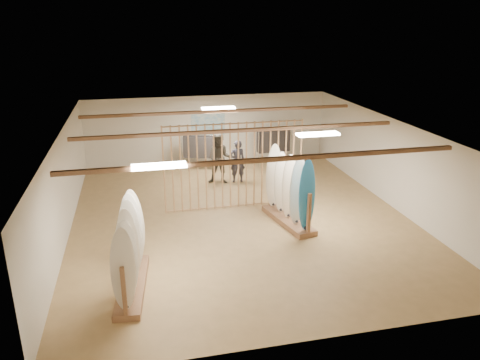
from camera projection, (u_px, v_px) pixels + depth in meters
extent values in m
plane|color=tan|center=(240.00, 217.00, 14.42)|extent=(12.00, 12.00, 0.00)
plane|color=gray|center=(240.00, 128.00, 13.49)|extent=(12.00, 12.00, 0.00)
plane|color=silver|center=(208.00, 129.00, 19.48)|extent=(12.00, 0.00, 12.00)
plane|color=silver|center=(314.00, 276.00, 8.43)|extent=(12.00, 0.00, 12.00)
plane|color=silver|center=(64.00, 186.00, 12.91)|extent=(0.00, 12.00, 12.00)
plane|color=silver|center=(392.00, 163.00, 15.00)|extent=(0.00, 12.00, 12.00)
cube|color=#8B5F3F|center=(240.00, 130.00, 13.52)|extent=(9.50, 6.12, 0.10)
cube|color=white|center=(240.00, 130.00, 13.51)|extent=(1.20, 0.35, 0.06)
cylinder|color=tan|center=(164.00, 171.00, 14.23)|extent=(0.05, 0.05, 2.78)
cylinder|color=tan|center=(172.00, 170.00, 14.29)|extent=(0.05, 0.05, 2.78)
cylinder|color=tan|center=(181.00, 169.00, 14.34)|extent=(0.05, 0.05, 2.78)
cylinder|color=tan|center=(189.00, 169.00, 14.39)|extent=(0.05, 0.05, 2.78)
cylinder|color=tan|center=(198.00, 168.00, 14.45)|extent=(0.05, 0.05, 2.78)
cylinder|color=tan|center=(206.00, 168.00, 14.50)|extent=(0.05, 0.05, 2.78)
cylinder|color=tan|center=(214.00, 167.00, 14.56)|extent=(0.05, 0.05, 2.78)
cylinder|color=tan|center=(222.00, 167.00, 14.61)|extent=(0.05, 0.05, 2.78)
cylinder|color=tan|center=(230.00, 166.00, 14.66)|extent=(0.05, 0.05, 2.78)
cylinder|color=tan|center=(238.00, 166.00, 14.72)|extent=(0.05, 0.05, 2.78)
cylinder|color=tan|center=(246.00, 165.00, 14.77)|extent=(0.05, 0.05, 2.78)
cylinder|color=tan|center=(254.00, 164.00, 14.83)|extent=(0.05, 0.05, 2.78)
cylinder|color=tan|center=(262.00, 164.00, 14.88)|extent=(0.05, 0.05, 2.78)
cylinder|color=tan|center=(270.00, 163.00, 14.94)|extent=(0.05, 0.05, 2.78)
cylinder|color=tan|center=(278.00, 163.00, 14.99)|extent=(0.05, 0.05, 2.78)
cylinder|color=tan|center=(285.00, 162.00, 15.04)|extent=(0.05, 0.05, 2.78)
cylinder|color=tan|center=(293.00, 162.00, 15.10)|extent=(0.05, 0.05, 2.78)
cylinder|color=tan|center=(301.00, 161.00, 15.15)|extent=(0.05, 0.05, 2.78)
cube|color=#3687BD|center=(208.00, 125.00, 19.40)|extent=(1.40, 0.03, 0.90)
cube|color=#8B5F3F|center=(133.00, 285.00, 10.59)|extent=(0.84, 2.59, 0.15)
cylinder|color=black|center=(129.00, 248.00, 10.28)|extent=(0.28, 2.48, 0.01)
ellipsoid|color=silver|center=(123.00, 269.00, 9.25)|extent=(0.50, 0.11, 1.90)
ellipsoid|color=white|center=(126.00, 259.00, 9.65)|extent=(0.50, 0.11, 1.90)
ellipsoid|color=silver|center=(128.00, 249.00, 10.05)|extent=(0.50, 0.11, 1.90)
ellipsoid|color=white|center=(130.00, 240.00, 10.45)|extent=(0.50, 0.11, 1.90)
ellipsoid|color=white|center=(132.00, 232.00, 10.86)|extent=(0.50, 0.11, 1.90)
ellipsoid|color=silver|center=(134.00, 224.00, 11.26)|extent=(0.50, 0.11, 1.90)
cube|color=#8B5F3F|center=(288.00, 220.00, 13.97)|extent=(1.05, 2.38, 0.16)
cylinder|color=black|center=(289.00, 188.00, 13.64)|extent=(0.46, 2.21, 0.01)
ellipsoid|color=#2D8CD1|center=(307.00, 196.00, 12.79)|extent=(0.53, 0.17, 2.03)
ellipsoid|color=silver|center=(298.00, 191.00, 13.20)|extent=(0.53, 0.17, 2.03)
ellipsoid|color=silver|center=(289.00, 186.00, 13.61)|extent=(0.53, 0.17, 2.03)
ellipsoid|color=silver|center=(281.00, 181.00, 14.02)|extent=(0.53, 0.17, 2.03)
ellipsoid|color=silver|center=(274.00, 176.00, 14.43)|extent=(0.53, 0.17, 2.03)
cylinder|color=silver|center=(199.00, 135.00, 18.37)|extent=(1.33, 0.41, 0.03)
cube|color=black|center=(200.00, 147.00, 18.52)|extent=(1.32, 0.69, 0.84)
cylinder|color=silver|center=(200.00, 152.00, 18.59)|extent=(0.03, 0.03, 1.48)
cylinder|color=silver|center=(274.00, 129.00, 19.04)|extent=(1.45, 0.17, 0.03)
cube|color=black|center=(273.00, 141.00, 19.21)|extent=(1.38, 0.49, 0.88)
cylinder|color=silver|center=(273.00, 146.00, 19.28)|extent=(0.03, 0.03, 1.56)
imported|color=#2B2932|center=(237.00, 158.00, 17.18)|extent=(0.67, 0.46, 1.81)
imported|color=#3B372D|center=(220.00, 155.00, 17.01)|extent=(1.18, 1.02, 2.13)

